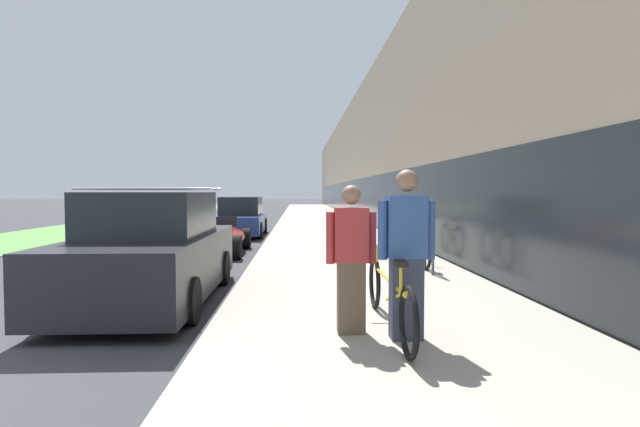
{
  "coord_description": "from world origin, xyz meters",
  "views": [
    {
      "loc": [
        4.07,
        -3.9,
        1.66
      ],
      "look_at": [
        4.86,
        14.08,
        0.87
      ],
      "focal_mm": 28.0,
      "sensor_mm": 36.0,
      "label": 1
    }
  ],
  "objects_px": {
    "tandem_bicycle": "(389,296)",
    "person_rider": "(406,254)",
    "vintage_roadster_curbside": "(214,238)",
    "parked_sedan_curbside": "(153,252)",
    "parked_sedan_far": "(241,218)",
    "person_bystander": "(351,259)",
    "bike_rack_hoop": "(429,245)",
    "cruiser_bike_middle": "(407,237)",
    "cruiser_bike_nearest": "(419,246)"
  },
  "relations": [
    {
      "from": "vintage_roadster_curbside",
      "to": "parked_sedan_curbside",
      "type": "bearing_deg",
      "value": -89.43
    },
    {
      "from": "person_bystander",
      "to": "bike_rack_hoop",
      "type": "distance_m",
      "value": 4.31
    },
    {
      "from": "person_bystander",
      "to": "cruiser_bike_nearest",
      "type": "xyz_separation_m",
      "value": [
        1.89,
        4.72,
        -0.39
      ]
    },
    {
      "from": "person_bystander",
      "to": "vintage_roadster_curbside",
      "type": "bearing_deg",
      "value": 109.06
    },
    {
      "from": "cruiser_bike_middle",
      "to": "parked_sedan_far",
      "type": "relative_size",
      "value": 0.42
    },
    {
      "from": "person_rider",
      "to": "bike_rack_hoop",
      "type": "distance_m",
      "value": 4.33
    },
    {
      "from": "person_rider",
      "to": "parked_sedan_curbside",
      "type": "relative_size",
      "value": 0.38
    },
    {
      "from": "cruiser_bike_middle",
      "to": "bike_rack_hoop",
      "type": "bearing_deg",
      "value": -95.0
    },
    {
      "from": "person_bystander",
      "to": "parked_sedan_far",
      "type": "height_order",
      "value": "person_bystander"
    },
    {
      "from": "tandem_bicycle",
      "to": "person_rider",
      "type": "height_order",
      "value": "person_rider"
    },
    {
      "from": "person_rider",
      "to": "vintage_roadster_curbside",
      "type": "relative_size",
      "value": 0.42
    },
    {
      "from": "vintage_roadster_curbside",
      "to": "cruiser_bike_middle",
      "type": "bearing_deg",
      "value": -13.54
    },
    {
      "from": "parked_sedan_curbside",
      "to": "parked_sedan_far",
      "type": "height_order",
      "value": "parked_sedan_curbside"
    },
    {
      "from": "cruiser_bike_nearest",
      "to": "parked_sedan_far",
      "type": "distance_m",
      "value": 9.99
    },
    {
      "from": "cruiser_bike_middle",
      "to": "parked_sedan_curbside",
      "type": "height_order",
      "value": "parked_sedan_curbside"
    },
    {
      "from": "bike_rack_hoop",
      "to": "person_bystander",
      "type": "bearing_deg",
      "value": -115.73
    },
    {
      "from": "tandem_bicycle",
      "to": "cruiser_bike_middle",
      "type": "bearing_deg",
      "value": 75.95
    },
    {
      "from": "tandem_bicycle",
      "to": "bike_rack_hoop",
      "type": "height_order",
      "value": "tandem_bicycle"
    },
    {
      "from": "tandem_bicycle",
      "to": "parked_sedan_far",
      "type": "distance_m",
      "value": 13.84
    },
    {
      "from": "person_rider",
      "to": "parked_sedan_far",
      "type": "height_order",
      "value": "person_rider"
    },
    {
      "from": "cruiser_bike_middle",
      "to": "parked_sedan_far",
      "type": "distance_m",
      "value": 8.23
    },
    {
      "from": "cruiser_bike_middle",
      "to": "vintage_roadster_curbside",
      "type": "relative_size",
      "value": 0.43
    },
    {
      "from": "tandem_bicycle",
      "to": "parked_sedan_curbside",
      "type": "distance_m",
      "value": 3.88
    },
    {
      "from": "cruiser_bike_middle",
      "to": "tandem_bicycle",
      "type": "bearing_deg",
      "value": -104.05
    },
    {
      "from": "tandem_bicycle",
      "to": "person_rider",
      "type": "xyz_separation_m",
      "value": [
        0.11,
        -0.34,
        0.5
      ]
    },
    {
      "from": "parked_sedan_far",
      "to": "tandem_bicycle",
      "type": "bearing_deg",
      "value": -76.93
    },
    {
      "from": "person_rider",
      "to": "cruiser_bike_middle",
      "type": "distance_m",
      "value": 7.36
    },
    {
      "from": "cruiser_bike_middle",
      "to": "vintage_roadster_curbside",
      "type": "height_order",
      "value": "cruiser_bike_middle"
    },
    {
      "from": "tandem_bicycle",
      "to": "vintage_roadster_curbside",
      "type": "height_order",
      "value": "tandem_bicycle"
    },
    {
      "from": "cruiser_bike_nearest",
      "to": "parked_sedan_far",
      "type": "height_order",
      "value": "parked_sedan_far"
    },
    {
      "from": "parked_sedan_curbside",
      "to": "parked_sedan_far",
      "type": "xyz_separation_m",
      "value": [
        0.04,
        11.26,
        -0.09
      ]
    },
    {
      "from": "tandem_bicycle",
      "to": "person_rider",
      "type": "bearing_deg",
      "value": -71.49
    },
    {
      "from": "tandem_bicycle",
      "to": "person_bystander",
      "type": "relative_size",
      "value": 1.68
    },
    {
      "from": "parked_sedan_far",
      "to": "person_rider",
      "type": "bearing_deg",
      "value": -76.79
    },
    {
      "from": "parked_sedan_far",
      "to": "vintage_roadster_curbside",
      "type": "bearing_deg",
      "value": -91.07
    },
    {
      "from": "bike_rack_hoop",
      "to": "tandem_bicycle",
      "type": "bearing_deg",
      "value": -110.94
    },
    {
      "from": "person_rider",
      "to": "vintage_roadster_curbside",
      "type": "height_order",
      "value": "person_rider"
    },
    {
      "from": "vintage_roadster_curbside",
      "to": "parked_sedan_far",
      "type": "distance_m",
      "value": 5.47
    },
    {
      "from": "person_bystander",
      "to": "parked_sedan_far",
      "type": "distance_m",
      "value": 13.85
    },
    {
      "from": "person_rider",
      "to": "parked_sedan_curbside",
      "type": "distance_m",
      "value": 4.17
    },
    {
      "from": "bike_rack_hoop",
      "to": "cruiser_bike_nearest",
      "type": "bearing_deg",
      "value": 88.11
    },
    {
      "from": "person_bystander",
      "to": "vintage_roadster_curbside",
      "type": "distance_m",
      "value": 8.61
    },
    {
      "from": "vintage_roadster_curbside",
      "to": "parked_sedan_far",
      "type": "relative_size",
      "value": 0.98
    },
    {
      "from": "cruiser_bike_nearest",
      "to": "parked_sedan_far",
      "type": "bearing_deg",
      "value": 117.41
    },
    {
      "from": "vintage_roadster_curbside",
      "to": "person_bystander",
      "type": "bearing_deg",
      "value": -70.94
    },
    {
      "from": "cruiser_bike_nearest",
      "to": "cruiser_bike_middle",
      "type": "height_order",
      "value": "cruiser_bike_nearest"
    },
    {
      "from": "tandem_bicycle",
      "to": "parked_sedan_far",
      "type": "bearing_deg",
      "value": 103.07
    },
    {
      "from": "person_bystander",
      "to": "parked_sedan_curbside",
      "type": "bearing_deg",
      "value": 139.81
    },
    {
      "from": "cruiser_bike_nearest",
      "to": "bike_rack_hoop",
      "type": "bearing_deg",
      "value": -91.89
    },
    {
      "from": "person_bystander",
      "to": "cruiser_bike_middle",
      "type": "xyz_separation_m",
      "value": [
        2.13,
        6.93,
        -0.42
      ]
    }
  ]
}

